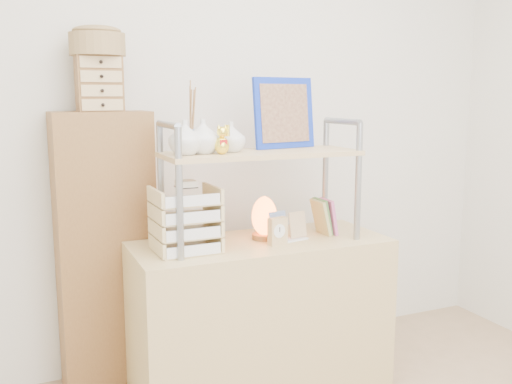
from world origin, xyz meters
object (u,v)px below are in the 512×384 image
at_px(cabinet, 106,252).
at_px(salt_lamp, 264,217).
at_px(desk, 261,317).
at_px(letter_tray, 186,223).

bearing_deg(cabinet, salt_lamp, -28.37).
xyz_separation_m(desk, letter_tray, (-0.37, -0.03, 0.50)).
distance_m(cabinet, letter_tray, 0.53).
bearing_deg(salt_lamp, letter_tray, -170.67).
bearing_deg(salt_lamp, cabinet, 153.76).
relative_size(desk, cabinet, 0.89).
relative_size(cabinet, salt_lamp, 6.59).
distance_m(desk, salt_lamp, 0.48).
distance_m(letter_tray, salt_lamp, 0.41).
xyz_separation_m(cabinet, letter_tray, (0.29, -0.40, 0.20)).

